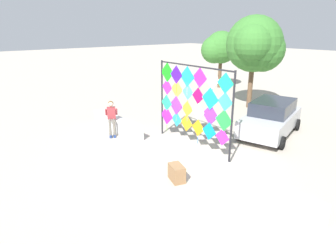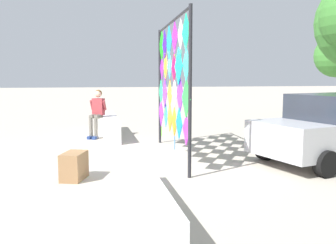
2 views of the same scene
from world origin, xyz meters
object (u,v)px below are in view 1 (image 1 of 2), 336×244
(seated_vendor, at_px, (111,116))
(cardboard_box_large, at_px, (177,173))
(parked_car, at_px, (271,118))
(tree_broadleaf, at_px, (256,45))
(tree_palm_like, at_px, (219,48))
(kite_display_rack, at_px, (192,100))

(seated_vendor, xyz_separation_m, cardboard_box_large, (4.75, -0.52, -0.62))
(cardboard_box_large, bearing_deg, parked_car, 93.25)
(cardboard_box_large, bearing_deg, seated_vendor, 173.78)
(seated_vendor, height_order, cardboard_box_large, seated_vendor)
(cardboard_box_large, height_order, tree_broadleaf, tree_broadleaf)
(seated_vendor, bearing_deg, tree_palm_like, 109.12)
(parked_car, bearing_deg, kite_display_rack, -109.55)
(parked_car, bearing_deg, seated_vendor, -130.13)
(kite_display_rack, relative_size, tree_palm_like, 0.91)
(parked_car, relative_size, cardboard_box_large, 7.05)
(seated_vendor, height_order, tree_palm_like, tree_palm_like)
(parked_car, xyz_separation_m, tree_broadleaf, (-3.10, 3.11, 2.78))
(parked_car, relative_size, tree_palm_like, 0.98)
(seated_vendor, bearing_deg, kite_display_rack, 28.00)
(seated_vendor, distance_m, tree_broadleaf, 8.87)
(parked_car, distance_m, cardboard_box_large, 5.80)
(seated_vendor, bearing_deg, parked_car, 49.87)
(kite_display_rack, xyz_separation_m, seated_vendor, (-3.16, -1.68, -1.02))
(kite_display_rack, relative_size, parked_car, 0.93)
(seated_vendor, relative_size, cardboard_box_large, 2.51)
(parked_car, xyz_separation_m, cardboard_box_large, (0.33, -5.77, -0.51))
(parked_car, height_order, cardboard_box_large, parked_car)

